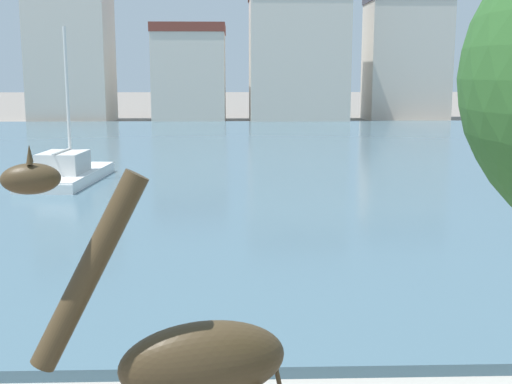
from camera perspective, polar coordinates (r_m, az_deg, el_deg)
name	(u,v)px	position (r m, az deg, el deg)	size (l,w,h in m)	color
harbor_water	(256,159)	(34.15, 0.04, 2.78)	(83.26, 49.32, 0.31)	#476675
giraffe_statue	(190,372)	(5.92, -5.67, -15.02)	(2.27, 0.95, 4.04)	#42331E
sailboat_white	(71,175)	(27.67, -15.44, 1.40)	(2.69, 6.70, 6.28)	white
townhouse_tall_gabled	(71,45)	(64.03, -15.46, 11.95)	(7.09, 6.36, 13.78)	beige
townhouse_wide_warehouse	(190,74)	(61.87, -5.62, 9.98)	(6.44, 7.51, 8.69)	beige
townhouse_corner_house	(297,57)	(61.69, 3.53, 11.42)	(8.74, 7.79, 11.73)	beige
townhouse_end_terrace	(406,58)	(66.07, 12.62, 11.09)	(7.53, 5.83, 11.66)	beige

